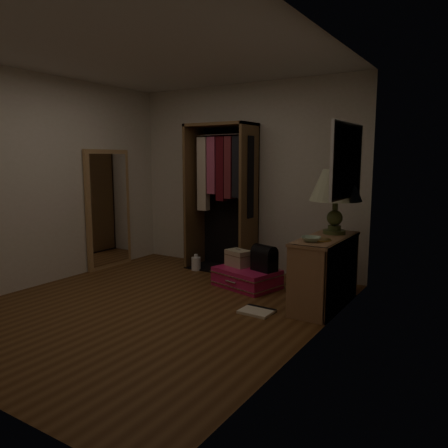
{
  "coord_description": "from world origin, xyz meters",
  "views": [
    {
      "loc": [
        3.04,
        -3.41,
        1.57
      ],
      "look_at": [
        0.3,
        0.95,
        0.8
      ],
      "focal_mm": 35.0,
      "sensor_mm": 36.0,
      "label": 1
    }
  ],
  "objects": [
    {
      "name": "white_jug",
      "position": [
        -0.52,
        1.5,
        0.1
      ],
      "size": [
        0.17,
        0.17,
        0.23
      ],
      "rotation": [
        0.0,
        0.0,
        0.38
      ],
      "color": "white",
      "rests_on": "ground"
    },
    {
      "name": "open_wardrobe",
      "position": [
        -0.21,
        1.77,
        1.21
      ],
      "size": [
        0.97,
        0.5,
        2.05
      ],
      "color": "brown",
      "rests_on": "ground"
    },
    {
      "name": "table_lamp",
      "position": [
        1.54,
        1.27,
        1.27
      ],
      "size": [
        0.67,
        0.67,
        0.71
      ],
      "rotation": [
        0.0,
        0.0,
        -0.21
      ],
      "color": "#3E4C25",
      "rests_on": "console_bookshelf"
    },
    {
      "name": "ceramic_bowl",
      "position": [
        1.49,
        0.7,
        0.77
      ],
      "size": [
        0.24,
        0.24,
        0.05
      ],
      "primitive_type": "imported",
      "rotation": [
        0.0,
        0.0,
        0.28
      ],
      "color": "#A0C0A0",
      "rests_on": "console_bookshelf"
    },
    {
      "name": "black_bag",
      "position": [
        0.72,
        1.2,
        0.39
      ],
      "size": [
        0.33,
        0.26,
        0.32
      ],
      "rotation": [
        0.0,
        0.0,
        -0.3
      ],
      "color": "black",
      "rests_on": "pink_suitcase"
    },
    {
      "name": "ground",
      "position": [
        0.0,
        0.0,
        0.0
      ],
      "size": [
        4.0,
        4.0,
        0.0
      ],
      "primitive_type": "plane",
      "color": "#573418",
      "rests_on": "ground"
    },
    {
      "name": "brass_tray",
      "position": [
        1.54,
        0.81,
        0.76
      ],
      "size": [
        0.3,
        0.3,
        0.01
      ],
      "rotation": [
        0.0,
        0.0,
        -0.42
      ],
      "color": "#B39545",
      "rests_on": "console_bookshelf"
    },
    {
      "name": "pink_suitcase",
      "position": [
        0.49,
        1.17,
        0.12
      ],
      "size": [
        0.88,
        0.73,
        0.23
      ],
      "rotation": [
        0.0,
        0.0,
        -0.25
      ],
      "color": "#CF1959",
      "rests_on": "ground"
    },
    {
      "name": "floor_book",
      "position": [
        1.03,
        0.44,
        0.01
      ],
      "size": [
        0.34,
        0.27,
        0.03
      ],
      "rotation": [
        0.0,
        0.0,
        -0.02
      ],
      "color": "#EFE5C9",
      "rests_on": "ground"
    },
    {
      "name": "train_case",
      "position": [
        0.34,
        1.22,
        0.34
      ],
      "size": [
        0.35,
        0.29,
        0.22
      ],
      "rotation": [
        0.0,
        0.0,
        -0.31
      ],
      "color": "#B3A989",
      "rests_on": "pink_suitcase"
    },
    {
      "name": "console_bookshelf",
      "position": [
        1.53,
        1.04,
        0.39
      ],
      "size": [
        0.42,
        1.12,
        0.75
      ],
      "color": "#9C6E4B",
      "rests_on": "ground"
    },
    {
      "name": "room_walls",
      "position": [
        0.08,
        0.04,
        1.5
      ],
      "size": [
        3.52,
        4.02,
        2.6
      ],
      "color": "beige",
      "rests_on": "ground"
    },
    {
      "name": "floor_mirror",
      "position": [
        -1.7,
        1.0,
        0.85
      ],
      "size": [
        0.06,
        0.8,
        1.7
      ],
      "color": "tan",
      "rests_on": "ground"
    }
  ]
}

